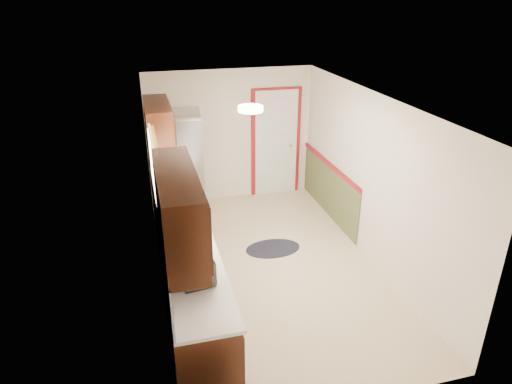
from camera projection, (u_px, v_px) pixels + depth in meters
room_shell at (269, 190)px, 6.08m from camera, size 3.20×5.20×2.52m
kitchen_run at (180, 237)px, 5.70m from camera, size 0.63×4.00×2.20m
back_wall_trim at (287, 153)px, 8.39m from camera, size 1.12×2.30×2.08m
ceiling_fixture at (251, 109)px, 5.36m from camera, size 0.30×0.30×0.06m
microwave at (194, 264)px, 4.61m from camera, size 0.36×0.54×0.34m
refrigerator at (179, 168)px, 7.55m from camera, size 0.85×0.81×1.87m
rug at (273, 248)px, 6.99m from camera, size 0.85×0.56×0.01m
cooktop at (173, 183)px, 6.93m from camera, size 0.46×0.55×0.02m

